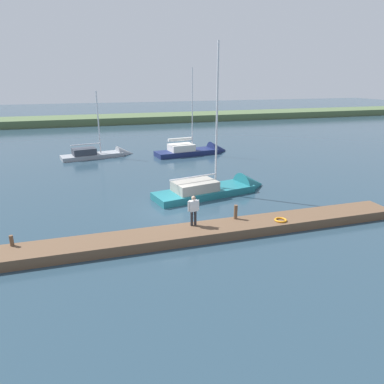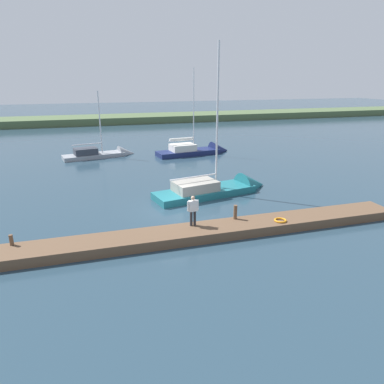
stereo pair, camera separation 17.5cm
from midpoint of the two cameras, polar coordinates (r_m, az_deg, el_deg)
The scene contains 10 objects.
ground_plane at distance 21.88m, azimuth -1.95°, elevation -2.98°, with size 200.00×200.00×0.00m, color #263D4C.
far_shoreline at distance 66.64m, azimuth -12.30°, elevation 10.87°, with size 180.00×8.00×2.40m, color #4C603D.
dock_pier at distance 18.23m, azimuth 1.27°, elevation -6.58°, with size 23.05×1.81×0.50m, color brown.
mooring_post_near at distance 18.24m, azimuth -26.85°, elevation -6.91°, with size 0.18×0.18×0.51m, color brown.
mooring_post_far at distance 19.30m, azimuth 7.24°, elevation -3.23°, with size 0.20×0.20×0.78m, color brown.
life_ring_buoy at distance 19.57m, azimuth 14.29°, elevation -4.43°, with size 0.66×0.66×0.10m, color orange.
sailboat_near_dock at distance 25.27m, azimuth 5.15°, elevation 0.41°, with size 8.97×3.93×11.03m.
sailboat_behind_pier at distance 38.16m, azimuth 1.37°, elevation 6.53°, with size 8.33×3.26×9.71m.
sailboat_inner_slip at distance 37.88m, azimuth -13.72°, elevation 5.78°, with size 7.58×3.29×7.49m.
person_on_dock at distance 18.12m, azimuth 0.43°, elevation -2.73°, with size 0.62×0.25×1.61m.
Camera 2 is at (5.03, 19.80, 7.84)m, focal length 33.12 mm.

